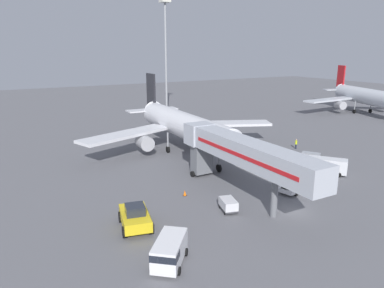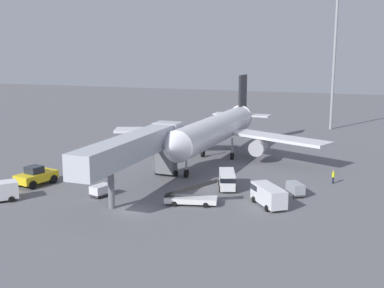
# 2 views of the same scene
# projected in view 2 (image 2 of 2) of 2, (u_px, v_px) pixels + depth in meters

# --- Properties ---
(ground_plane) EXTENTS (300.00, 300.00, 0.00)m
(ground_plane) POSITION_uv_depth(u_px,v_px,m) (132.00, 211.00, 51.77)
(ground_plane) COLOR slate
(airplane_at_gate) EXTENTS (35.50, 36.27, 12.40)m
(airplane_at_gate) POSITION_uv_depth(u_px,v_px,m) (217.00, 130.00, 75.39)
(airplane_at_gate) COLOR silver
(airplane_at_gate) RESTS_ON ground
(jet_bridge) EXTENTS (3.49, 23.17, 7.23)m
(jet_bridge) POSITION_uv_depth(u_px,v_px,m) (138.00, 147.00, 57.69)
(jet_bridge) COLOR #B2B7C1
(jet_bridge) RESTS_ON ground
(pushback_tug) EXTENTS (3.76, 5.55, 2.49)m
(pushback_tug) POSITION_uv_depth(u_px,v_px,m) (36.00, 176.00, 61.50)
(pushback_tug) COLOR yellow
(pushback_tug) RESTS_ON ground
(belt_loader_truck) EXTENTS (6.06, 3.23, 2.90)m
(belt_loader_truck) POSITION_uv_depth(u_px,v_px,m) (191.00, 198.00, 53.82)
(belt_loader_truck) COLOR white
(belt_loader_truck) RESTS_ON ground
(service_van_near_center) EXTENTS (4.77, 5.36, 2.23)m
(service_van_near_center) POSITION_uv_depth(u_px,v_px,m) (268.00, 194.00, 53.42)
(service_van_near_center) COLOR silver
(service_van_near_center) RESTS_ON ground
(service_van_near_left) EXTENTS (3.27, 5.17, 2.15)m
(service_van_near_left) POSITION_uv_depth(u_px,v_px,m) (227.00, 179.00, 59.74)
(service_van_near_left) COLOR white
(service_van_near_left) RESTS_ON ground
(baggage_cart_outer_right) EXTENTS (2.05, 2.71, 1.33)m
(baggage_cart_outer_right) POSITION_uv_depth(u_px,v_px,m) (101.00, 190.00, 56.91)
(baggage_cart_outer_right) COLOR #38383D
(baggage_cart_outer_right) RESTS_ON ground
(baggage_cart_mid_right) EXTENTS (2.56, 3.00, 1.51)m
(baggage_cart_mid_right) POSITION_uv_depth(u_px,v_px,m) (295.00, 189.00, 57.19)
(baggage_cart_mid_right) COLOR #38383D
(baggage_cart_mid_right) RESTS_ON ground
(ground_crew_worker_foreground) EXTENTS (0.47, 0.47, 1.74)m
(ground_crew_worker_foreground) POSITION_uv_depth(u_px,v_px,m) (333.00, 176.00, 62.22)
(ground_crew_worker_foreground) COLOR #1E2333
(ground_crew_worker_foreground) RESTS_ON ground
(safety_cone_alpha) EXTENTS (0.45, 0.45, 0.68)m
(safety_cone_alpha) POSITION_uv_depth(u_px,v_px,m) (112.00, 179.00, 63.29)
(safety_cone_alpha) COLOR black
(safety_cone_alpha) RESTS_ON ground
(safety_cone_bravo) EXTENTS (0.47, 0.47, 0.72)m
(safety_cone_bravo) POSITION_uv_depth(u_px,v_px,m) (255.00, 191.00, 57.88)
(safety_cone_bravo) COLOR black
(safety_cone_bravo) RESTS_ON ground
(apron_light_mast) EXTENTS (2.40, 2.40, 29.53)m
(apron_light_mast) POSITION_uv_depth(u_px,v_px,m) (336.00, 34.00, 100.55)
(apron_light_mast) COLOR #93969B
(apron_light_mast) RESTS_ON ground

